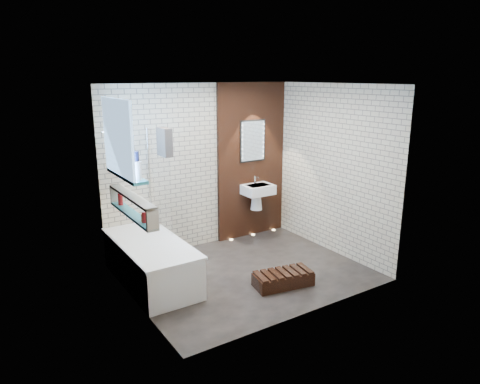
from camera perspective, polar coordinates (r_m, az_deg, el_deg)
ground at (r=6.34m, az=0.75°, el=-10.40°), size 3.20×3.20×0.00m
room_shell at (r=5.90m, az=0.79°, el=1.09°), size 3.24×3.20×2.60m
walnut_panel at (r=7.45m, az=1.48°, el=4.00°), size 1.30×0.06×2.60m
clerestory_window at (r=5.43m, az=-15.33°, el=5.82°), size 0.18×1.00×0.94m
display_niche at (r=5.40m, az=-13.78°, el=-1.75°), size 0.14×1.30×0.26m
bathtub at (r=6.07m, az=-11.46°, el=-8.86°), size 0.79×1.74×0.70m
bath_screen at (r=6.28m, az=-10.40°, el=1.50°), size 0.01×0.78×1.40m
towel at (r=5.95m, az=-9.75°, el=6.40°), size 0.11×0.29×0.38m
shower_head at (r=6.06m, az=-14.72°, el=7.71°), size 0.18×0.18×0.02m
washbasin at (r=7.41m, az=2.30°, el=-0.12°), size 0.50×0.36×0.58m
led_mirror at (r=7.36m, az=1.66°, el=6.63°), size 0.50×0.02×0.70m
walnut_step at (r=5.97m, az=5.61°, el=-11.22°), size 0.82×0.48×0.17m
niche_bottles at (r=5.47m, az=-13.99°, el=-1.93°), size 0.06×0.89×0.15m
sill_vases at (r=5.40m, az=-14.14°, el=3.25°), size 0.20×0.56×0.32m
floor_uplights at (r=7.74m, az=1.71°, el=-5.53°), size 0.96×0.06×0.01m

